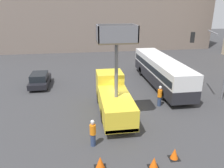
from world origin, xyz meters
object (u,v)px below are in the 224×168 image
at_px(traffic_light_pole, 216,53).
at_px(parked_car_curbside, 40,80).
at_px(traffic_cone_near_truck, 154,163).
at_px(traffic_cone_mid_road, 174,154).
at_px(city_bus, 161,70).
at_px(road_worker_directing, 160,96).
at_px(traffic_cone_far_side, 100,163).
at_px(utility_truck, 113,95).
at_px(road_worker_near_truck, 93,133).

height_order(traffic_light_pole, parked_car_curbside, traffic_light_pole).
height_order(traffic_cone_near_truck, traffic_cone_mid_road, traffic_cone_near_truck).
relative_size(city_bus, traffic_cone_near_truck, 17.92).
distance_m(road_worker_directing, parked_car_curbside, 12.85).
xyz_separation_m(traffic_cone_near_truck, traffic_cone_far_side, (-2.86, 0.37, 0.04)).
distance_m(traffic_cone_far_side, parked_car_curbside, 14.56).
relative_size(road_worker_directing, traffic_cone_near_truck, 2.71).
bearing_deg(traffic_cone_far_side, utility_truck, 75.08).
relative_size(city_bus, traffic_cone_mid_road, 18.21).
bearing_deg(road_worker_near_truck, traffic_cone_near_truck, -71.35).
height_order(city_bus, road_worker_directing, city_bus).
height_order(traffic_light_pole, traffic_cone_mid_road, traffic_light_pole).
bearing_deg(traffic_cone_near_truck, city_bus, 68.55).
distance_m(city_bus, road_worker_near_truck, 12.78).
bearing_deg(utility_truck, city_bus, 43.68).
xyz_separation_m(traffic_cone_mid_road, parked_car_curbside, (-9.47, 13.40, 0.43)).
distance_m(traffic_light_pole, road_worker_directing, 6.19).
relative_size(road_worker_directing, parked_car_curbside, 0.43).
height_order(utility_truck, road_worker_near_truck, utility_truck).
bearing_deg(city_bus, traffic_cone_near_truck, 151.51).
bearing_deg(traffic_cone_mid_road, road_worker_directing, 77.11).
height_order(utility_truck, traffic_light_pole, utility_truck).
xyz_separation_m(utility_truck, traffic_cone_mid_road, (2.60, -6.06, -1.27)).
height_order(utility_truck, traffic_cone_near_truck, utility_truck).
bearing_deg(traffic_cone_far_side, traffic_light_pole, 35.46).
height_order(traffic_cone_near_truck, traffic_cone_far_side, traffic_cone_far_side).
height_order(road_worker_directing, traffic_cone_near_truck, road_worker_directing).
bearing_deg(parked_car_curbside, traffic_cone_far_side, -69.04).
bearing_deg(parked_car_curbside, city_bus, -6.78).
relative_size(traffic_cone_near_truck, parked_car_curbside, 0.16).
height_order(traffic_light_pole, traffic_cone_near_truck, traffic_light_pole).
relative_size(traffic_cone_mid_road, parked_car_curbside, 0.16).
xyz_separation_m(city_bus, traffic_cone_mid_road, (-3.48, -11.86, -1.44)).
relative_size(city_bus, road_worker_near_truck, 6.80).
bearing_deg(parked_car_curbside, traffic_cone_mid_road, -54.74).
relative_size(utility_truck, parked_car_curbside, 1.65).
bearing_deg(traffic_cone_mid_road, traffic_cone_far_side, -177.40).
xyz_separation_m(traffic_light_pole, traffic_cone_far_side, (-10.95, -7.80, -3.95)).
distance_m(road_worker_near_truck, traffic_cone_far_side, 2.19).
height_order(city_bus, traffic_cone_near_truck, city_bus).
bearing_deg(road_worker_near_truck, road_worker_directing, 6.35).
bearing_deg(utility_truck, traffic_cone_far_side, -104.92).
bearing_deg(road_worker_near_truck, parked_car_curbside, 80.82).
distance_m(road_worker_near_truck, road_worker_directing, 7.80).
distance_m(traffic_light_pole, road_worker_near_truck, 13.00).
relative_size(traffic_cone_mid_road, traffic_cone_far_side, 0.89).
xyz_separation_m(traffic_cone_near_truck, parked_car_curbside, (-8.06, 13.96, 0.43)).
height_order(road_worker_near_truck, road_worker_directing, road_worker_directing).
height_order(utility_truck, city_bus, utility_truck).
height_order(traffic_light_pole, road_worker_near_truck, traffic_light_pole).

